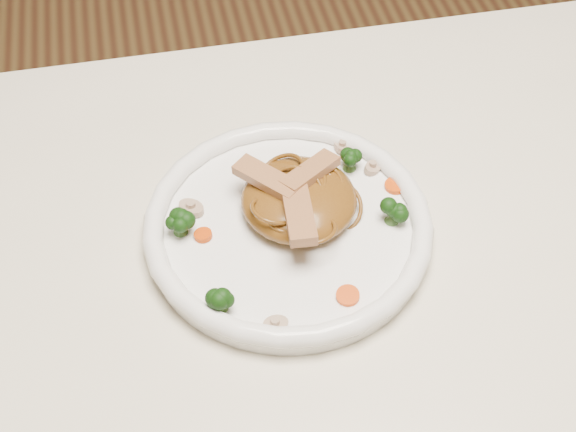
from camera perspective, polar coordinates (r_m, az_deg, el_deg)
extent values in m
cube|color=#ECE4C8|center=(0.76, 6.94, -6.78)|extent=(1.20, 0.80, 0.04)
cylinder|color=white|center=(0.77, 0.00, -1.07)|extent=(0.29, 0.29, 0.02)
ellipsoid|color=brown|center=(0.77, 0.77, 1.19)|extent=(0.13, 0.13, 0.04)
cube|color=#B07D53|center=(0.76, 1.55, 3.10)|extent=(0.07, 0.06, 0.01)
cube|color=#B07D53|center=(0.76, -1.47, 2.65)|extent=(0.06, 0.07, 0.01)
cube|color=#B07D53|center=(0.73, 0.75, 0.26)|extent=(0.03, 0.08, 0.01)
cylinder|color=#CC3A07|center=(0.82, 2.58, 3.74)|extent=(0.02, 0.02, 0.00)
cylinder|color=#CC3A07|center=(0.76, -6.01, -1.34)|extent=(0.02, 0.02, 0.00)
cylinder|color=#CC3A07|center=(0.81, 7.57, 2.14)|extent=(0.03, 0.03, 0.00)
cylinder|color=#CC3A07|center=(0.81, -2.60, 3.03)|extent=(0.02, 0.02, 0.00)
cylinder|color=#CC3A07|center=(0.72, 4.23, -5.62)|extent=(0.03, 0.03, 0.00)
cylinder|color=beige|center=(0.70, -0.91, -7.68)|extent=(0.03, 0.03, 0.01)
cylinder|color=beige|center=(0.82, 5.98, 3.40)|extent=(0.03, 0.03, 0.01)
cylinder|color=beige|center=(0.78, -6.83, 0.56)|extent=(0.04, 0.04, 0.01)
cylinder|color=beige|center=(0.84, 3.85, 4.88)|extent=(0.03, 0.03, 0.01)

